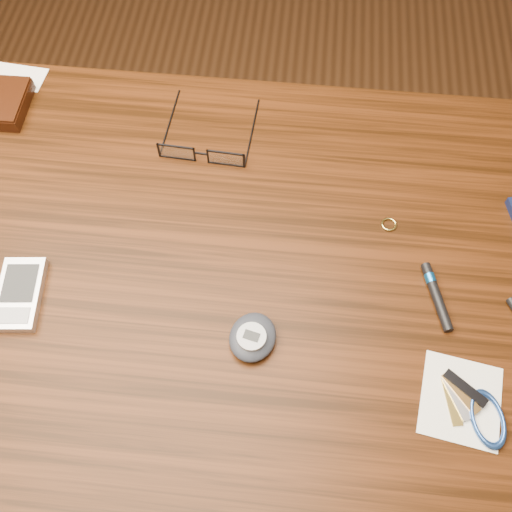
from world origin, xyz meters
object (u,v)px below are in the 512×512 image
Objects in this scene: notepad_keys at (474,409)px; pedometer at (253,337)px; pda_phone at (20,294)px; desk at (233,303)px; eyeglasses at (202,152)px.

pedometer is at bearing 167.51° from notepad_keys.
pda_phone is 0.31m from pedometer.
pda_phone reaches higher than desk.
pda_phone is at bearing -166.73° from desk.
pedometer is at bearing -5.56° from pda_phone.
pda_phone is at bearing 174.44° from pedometer.
notepad_keys is (0.57, -0.09, -0.00)m from pda_phone.
pda_phone is (-0.20, -0.25, -0.01)m from eyeglasses.
desk is at bearing 153.72° from notepad_keys.
eyeglasses is 0.32m from pda_phone.
eyeglasses reaches higher than desk.
eyeglasses is at bearing 108.92° from desk.
notepad_keys is (0.27, -0.06, -0.01)m from pedometer.
eyeglasses is 0.30m from pedometer.
notepad_keys is at bearing -42.34° from eyeglasses.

